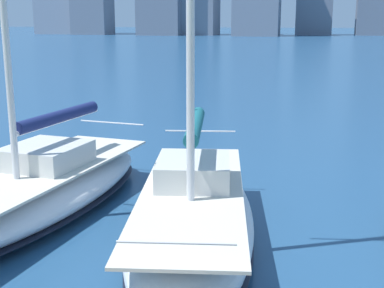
% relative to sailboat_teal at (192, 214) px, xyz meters
% --- Properties ---
extents(sailboat_teal, '(4.03, 8.75, 11.54)m').
position_rel_sailboat_teal_xyz_m(sailboat_teal, '(0.00, 0.00, 0.00)').
color(sailboat_teal, silver).
rests_on(sailboat_teal, ground).
extents(sailboat_navy, '(3.99, 9.33, 10.72)m').
position_rel_sailboat_teal_xyz_m(sailboat_navy, '(4.28, -1.04, -0.09)').
color(sailboat_navy, white).
rests_on(sailboat_navy, ground).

